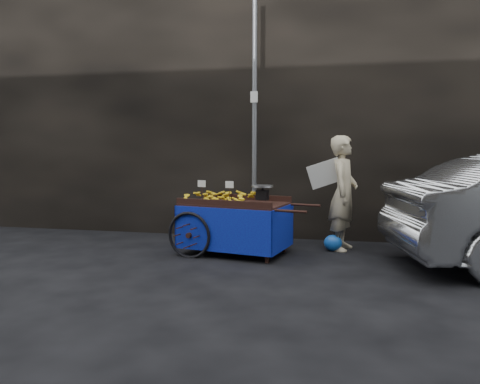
# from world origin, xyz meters

# --- Properties ---
(ground) EXTENTS (80.00, 80.00, 0.00)m
(ground) POSITION_xyz_m (0.00, 0.00, 0.00)
(ground) COLOR black
(ground) RESTS_ON ground
(building_wall) EXTENTS (13.50, 2.00, 5.00)m
(building_wall) POSITION_xyz_m (0.39, 2.60, 2.50)
(building_wall) COLOR black
(building_wall) RESTS_ON ground
(street_pole) EXTENTS (0.12, 0.10, 4.00)m
(street_pole) POSITION_xyz_m (0.30, 1.30, 2.01)
(street_pole) COLOR slate
(street_pole) RESTS_ON ground
(banana_cart) EXTENTS (2.17, 1.29, 1.11)m
(banana_cart) POSITION_xyz_m (0.15, 0.30, 0.68)
(banana_cart) COLOR black
(banana_cart) RESTS_ON ground
(vendor) EXTENTS (0.83, 0.71, 1.76)m
(vendor) POSITION_xyz_m (1.76, 0.90, 0.88)
(vendor) COLOR #BBAD8B
(vendor) RESTS_ON ground
(plastic_bag) EXTENTS (0.28, 0.22, 0.25)m
(plastic_bag) POSITION_xyz_m (1.62, 0.76, 0.12)
(plastic_bag) COLOR blue
(plastic_bag) RESTS_ON ground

